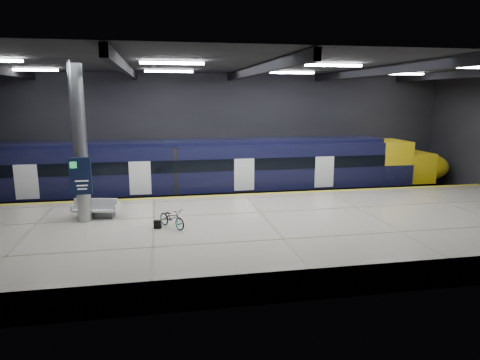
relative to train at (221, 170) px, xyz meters
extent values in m
plane|color=black|center=(0.99, -5.50, -2.06)|extent=(30.00, 30.00, 0.00)
cube|color=black|center=(0.99, 2.50, 1.94)|extent=(30.00, 0.10, 8.00)
cube|color=black|center=(0.99, -13.50, 1.94)|extent=(30.00, 0.10, 8.00)
cube|color=black|center=(0.99, -5.50, 5.94)|extent=(30.00, 16.00, 0.10)
cube|color=black|center=(-5.01, -5.50, 5.69)|extent=(0.25, 16.00, 0.40)
cube|color=black|center=(0.99, -5.50, 5.69)|extent=(0.25, 16.00, 0.40)
cube|color=black|center=(6.99, -5.50, 5.69)|extent=(0.25, 16.00, 0.40)
cube|color=white|center=(-3.01, -7.50, 5.82)|extent=(2.60, 0.18, 0.10)
cube|color=white|center=(3.99, -7.50, 5.82)|extent=(2.60, 0.18, 0.10)
cube|color=white|center=(10.99, -7.50, 5.82)|extent=(2.60, 0.18, 0.10)
cube|color=white|center=(-10.01, -1.50, 5.82)|extent=(2.60, 0.18, 0.10)
cube|color=white|center=(-3.01, -1.50, 5.82)|extent=(2.60, 0.18, 0.10)
cube|color=white|center=(3.99, -1.50, 5.82)|extent=(2.60, 0.18, 0.10)
cube|color=white|center=(10.99, -1.50, 5.82)|extent=(2.60, 0.18, 0.10)
cube|color=beige|center=(0.99, -8.00, -1.51)|extent=(30.00, 11.00, 1.10)
cube|color=gold|center=(0.99, -2.75, -0.95)|extent=(30.00, 0.40, 0.01)
cube|color=gray|center=(0.99, -0.72, -1.98)|extent=(30.00, 0.08, 0.16)
cube|color=gray|center=(0.99, 0.72, -1.98)|extent=(30.00, 0.08, 0.16)
cube|color=black|center=(-1.80, 0.00, -1.51)|extent=(24.00, 2.58, 0.80)
cube|color=black|center=(-1.80, 0.00, 0.27)|extent=(24.00, 2.80, 2.75)
cube|color=black|center=(-1.80, 0.00, 1.76)|extent=(24.00, 2.30, 0.24)
cube|color=black|center=(-1.80, -1.41, 0.54)|extent=(24.00, 0.04, 0.70)
cube|color=white|center=(1.20, -1.41, -0.06)|extent=(1.20, 0.05, 1.90)
cube|color=yellow|center=(11.20, 0.00, 0.27)|extent=(2.00, 2.80, 2.75)
ellipsoid|color=yellow|center=(13.80, 0.00, -0.21)|extent=(3.60, 2.52, 1.90)
cube|color=black|center=(11.50, 0.00, 0.44)|extent=(1.60, 2.38, 0.80)
cube|color=#595B60|center=(-6.58, -6.03, -0.81)|extent=(1.65, 0.81, 0.30)
cube|color=silver|center=(-6.58, -6.03, -0.58)|extent=(2.11, 1.23, 0.08)
cube|color=silver|center=(-6.58, -6.03, -0.31)|extent=(1.95, 0.49, 0.49)
cube|color=silver|center=(-7.55, -5.82, -0.46)|extent=(0.23, 0.83, 0.30)
cube|color=silver|center=(-5.61, -6.23, -0.46)|extent=(0.23, 0.83, 0.30)
imported|color=#99999E|center=(-3.24, -8.23, -0.54)|extent=(1.39, 1.63, 0.84)
cube|color=black|center=(-3.84, -8.23, -0.78)|extent=(0.34, 0.26, 0.35)
cylinder|color=#9EA0A5|center=(-7.01, -6.50, 2.49)|extent=(0.60, 0.60, 6.90)
cube|color=black|center=(-7.01, -6.92, 1.14)|extent=(0.90, 0.12, 1.60)
camera|label=1|loc=(-3.61, -25.77, 4.47)|focal=32.00mm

